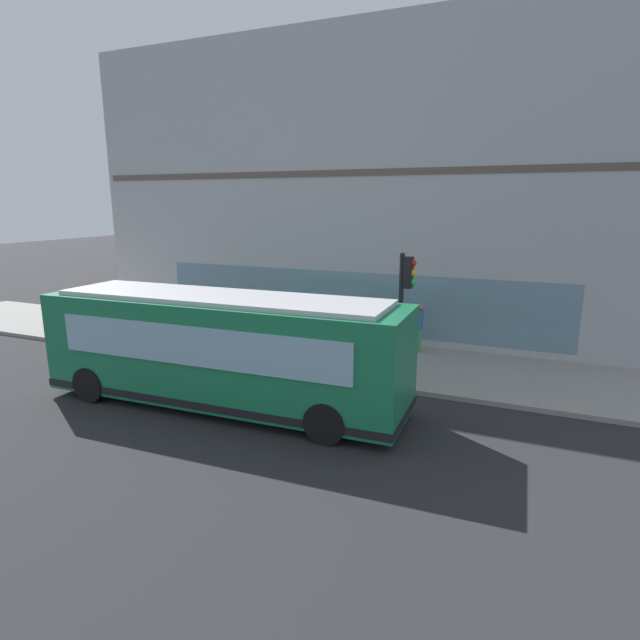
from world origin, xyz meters
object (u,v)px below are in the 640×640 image
object	(u,v)px
pedestrian_by_light_pole	(353,338)
pedestrian_near_hydrant	(170,314)
pedestrian_walking_along_curb	(419,324)
pedestrian_near_building_entrance	(281,324)
city_bus_nearside	(222,350)
newspaper_vending_box	(176,333)
traffic_light_near_corner	(405,294)
fire_hydrant	(372,352)

from	to	relation	value
pedestrian_by_light_pole	pedestrian_near_hydrant	world-z (taller)	pedestrian_by_light_pole
pedestrian_walking_along_curb	pedestrian_by_light_pole	world-z (taller)	pedestrian_walking_along_curb
pedestrian_near_building_entrance	pedestrian_near_hydrant	xyz separation A→B (m)	(0.12, 5.15, -0.09)
city_bus_nearside	pedestrian_near_hydrant	xyz separation A→B (m)	(5.12, 5.96, -0.53)
pedestrian_near_building_entrance	newspaper_vending_box	distance (m)	4.17
traffic_light_near_corner	newspaper_vending_box	world-z (taller)	traffic_light_near_corner
traffic_light_near_corner	newspaper_vending_box	xyz separation A→B (m)	(0.71, 8.96, -2.24)
traffic_light_near_corner	pedestrian_near_hydrant	distance (m)	10.40
pedestrian_walking_along_curb	pedestrian_near_hydrant	distance (m)	9.92
pedestrian_near_building_entrance	newspaper_vending_box	bearing A→B (deg)	103.04
pedestrian_near_hydrant	newspaper_vending_box	distance (m)	1.59
traffic_light_near_corner	pedestrian_walking_along_curb	xyz separation A→B (m)	(3.38, 0.30, -1.67)
pedestrian_by_light_pole	pedestrian_walking_along_curb	bearing A→B (deg)	-29.31
fire_hydrant	pedestrian_walking_along_curb	world-z (taller)	pedestrian_walking_along_curb
city_bus_nearside	pedestrian_near_building_entrance	size ratio (longest dim) A/B	6.01
fire_hydrant	pedestrian_near_hydrant	xyz separation A→B (m)	(0.32, 8.68, 0.51)
fire_hydrant	newspaper_vending_box	xyz separation A→B (m)	(-0.73, 7.56, 0.09)
pedestrian_near_hydrant	fire_hydrant	bearing A→B (deg)	-92.11
traffic_light_near_corner	pedestrian_near_building_entrance	distance (m)	5.48
city_bus_nearside	traffic_light_near_corner	world-z (taller)	traffic_light_near_corner
city_bus_nearside	traffic_light_near_corner	xyz separation A→B (m)	(3.36, -4.12, 1.29)
city_bus_nearside	fire_hydrant	size ratio (longest dim) A/B	13.67
traffic_light_near_corner	pedestrian_near_hydrant	xyz separation A→B (m)	(1.76, 10.08, -1.82)
pedestrian_near_hydrant	pedestrian_walking_along_curb	bearing A→B (deg)	-80.61
fire_hydrant	newspaper_vending_box	bearing A→B (deg)	95.51
traffic_light_near_corner	newspaper_vending_box	distance (m)	9.27
newspaper_vending_box	pedestrian_walking_along_curb	bearing A→B (deg)	-72.90
city_bus_nearside	pedestrian_near_hydrant	world-z (taller)	city_bus_nearside
traffic_light_near_corner	pedestrian_near_hydrant	size ratio (longest dim) A/B	2.51
pedestrian_near_building_entrance	pedestrian_near_hydrant	distance (m)	5.15
pedestrian_walking_along_curb	pedestrian_by_light_pole	xyz separation A→B (m)	(-2.72, 1.53, -0.01)
fire_hydrant	pedestrian_near_building_entrance	distance (m)	3.59
pedestrian_near_building_entrance	pedestrian_walking_along_curb	xyz separation A→B (m)	(1.73, -4.64, 0.06)
pedestrian_near_hydrant	newspaper_vending_box	xyz separation A→B (m)	(-1.05, -1.12, -0.42)
newspaper_vending_box	pedestrian_by_light_pole	bearing A→B (deg)	-90.43
pedestrian_walking_along_curb	fire_hydrant	bearing A→B (deg)	150.29
pedestrian_walking_along_curb	newspaper_vending_box	world-z (taller)	pedestrian_walking_along_curb
traffic_light_near_corner	pedestrian_by_light_pole	world-z (taller)	traffic_light_near_corner
pedestrian_near_hydrant	pedestrian_near_building_entrance	bearing A→B (deg)	-91.28
pedestrian_walking_along_curb	pedestrian_by_light_pole	bearing A→B (deg)	150.69
fire_hydrant	newspaper_vending_box	distance (m)	7.60
city_bus_nearside	pedestrian_by_light_pole	distance (m)	4.64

